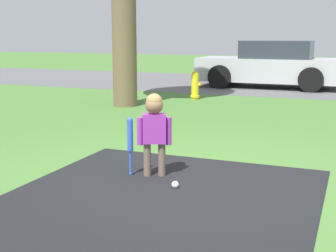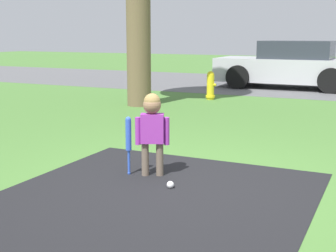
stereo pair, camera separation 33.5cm
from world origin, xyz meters
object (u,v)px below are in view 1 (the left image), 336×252
baseball_bat (130,138)px  fire_hydrant (195,85)px  parked_car (271,65)px  child (154,123)px  sports_ball (175,185)px

baseball_bat → fire_hydrant: 6.34m
baseball_bat → parked_car: 9.50m
child → fire_hydrant: (-1.59, 6.13, -0.26)m
child → baseball_bat: child is taller
child → sports_ball: size_ratio=12.29×
baseball_bat → parked_car: parked_car is taller
baseball_bat → sports_ball: (0.62, -0.23, -0.39)m
baseball_bat → fire_hydrant: fire_hydrant is taller
baseball_bat → parked_car: size_ratio=0.16×
child → parked_car: bearing=68.4°
fire_hydrant → sports_ball: bearing=-73.1°
sports_ball → parked_car: size_ratio=0.02×
child → fire_hydrant: child is taller
fire_hydrant → parked_car: parked_car is taller
sports_ball → child: bearing=139.7°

